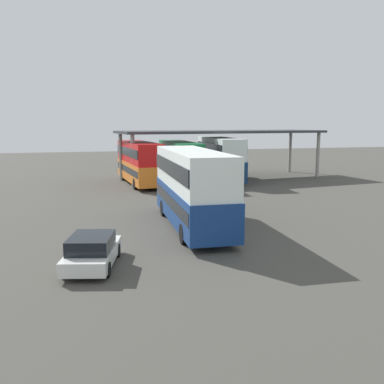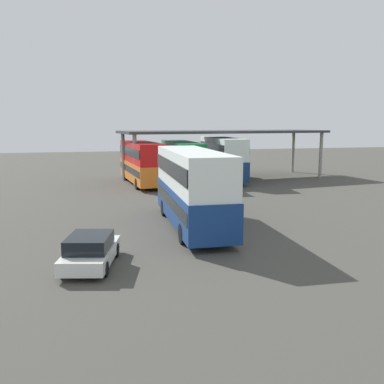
% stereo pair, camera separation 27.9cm
% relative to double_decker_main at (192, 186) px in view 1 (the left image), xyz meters
% --- Properties ---
extents(ground_plane, '(140.00, 140.00, 0.00)m').
position_rel_double_decker_main_xyz_m(ground_plane, '(0.81, -3.55, -2.37)').
color(ground_plane, '#44423C').
extents(double_decker_main, '(2.91, 10.44, 4.32)m').
position_rel_double_decker_main_xyz_m(double_decker_main, '(0.00, 0.00, 0.00)').
color(double_decker_main, navy).
rests_on(double_decker_main, ground_plane).
extents(parked_hatchback, '(2.63, 4.22, 1.35)m').
position_rel_double_decker_main_xyz_m(parked_hatchback, '(-5.61, -5.44, -1.69)').
color(parked_hatchback, silver).
rests_on(parked_hatchback, ground_plane).
extents(double_decker_near_canopy, '(3.24, 10.89, 4.03)m').
position_rel_double_decker_main_xyz_m(double_decker_near_canopy, '(-0.61, 17.68, -0.15)').
color(double_decker_near_canopy, orange).
rests_on(double_decker_near_canopy, ground_plane).
extents(double_decker_mid_row, '(2.76, 10.96, 4.01)m').
position_rel_double_decker_main_xyz_m(double_decker_mid_row, '(3.37, 17.71, -0.16)').
color(double_decker_mid_row, silver).
rests_on(double_decker_mid_row, ground_plane).
extents(double_decker_far_right, '(3.04, 10.63, 4.35)m').
position_rel_double_decker_main_xyz_m(double_decker_far_right, '(7.76, 18.31, 0.02)').
color(double_decker_far_right, navy).
rests_on(double_decker_far_right, ground_plane).
extents(depot_canopy, '(22.30, 8.96, 5.05)m').
position_rel_double_decker_main_xyz_m(depot_canopy, '(8.39, 19.35, 2.39)').
color(depot_canopy, '#33353A').
rests_on(depot_canopy, ground_plane).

